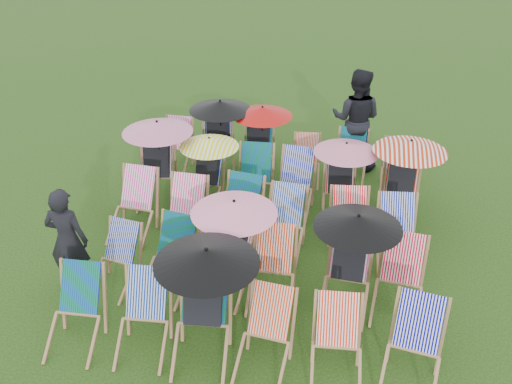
# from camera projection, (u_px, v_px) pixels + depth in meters

# --- Properties ---
(ground) EXTENTS (100.00, 100.00, 0.00)m
(ground) POSITION_uv_depth(u_px,v_px,m) (263.00, 248.00, 8.81)
(ground) COLOR black
(ground) RESTS_ON ground
(deckchair_0) EXTENTS (0.63, 0.88, 0.94)m
(deckchair_0) POSITION_uv_depth(u_px,v_px,m) (74.00, 312.00, 6.90)
(deckchair_0) COLOR #9A6E48
(deckchair_0) RESTS_ON ground
(deckchair_1) EXTENTS (0.67, 0.90, 0.94)m
(deckchair_1) POSITION_uv_depth(u_px,v_px,m) (143.00, 318.00, 6.82)
(deckchair_1) COLOR #9A6E48
(deckchair_1) RESTS_ON ground
(deckchair_2) EXTENTS (1.22, 1.29, 1.45)m
(deckchair_2) POSITION_uv_depth(u_px,v_px,m) (203.00, 302.00, 6.62)
(deckchair_2) COLOR #9A6E48
(deckchair_2) RESTS_ON ground
(deckchair_3) EXTENTS (0.72, 0.92, 0.91)m
(deckchair_3) POSITION_uv_depth(u_px,v_px,m) (265.00, 336.00, 6.58)
(deckchair_3) COLOR #9A6E48
(deckchair_3) RESTS_ON ground
(deckchair_4) EXTENTS (0.65, 0.88, 0.92)m
(deckchair_4) POSITION_uv_depth(u_px,v_px,m) (337.00, 346.00, 6.44)
(deckchair_4) COLOR #9A6E48
(deckchair_4) RESTS_ON ground
(deckchair_5) EXTENTS (0.80, 1.00, 0.97)m
(deckchair_5) POSITION_uv_depth(u_px,v_px,m) (414.00, 350.00, 6.37)
(deckchair_5) COLOR #9A6E48
(deckchair_5) RESTS_ON ground
(deckchair_6) EXTENTS (0.71, 0.88, 0.86)m
(deckchair_6) POSITION_uv_depth(u_px,v_px,m) (115.00, 260.00, 7.87)
(deckchair_6) COLOR #9A6E48
(deckchair_6) RESTS_ON ground
(deckchair_7) EXTENTS (0.81, 1.00, 0.97)m
(deckchair_7) POSITION_uv_depth(u_px,v_px,m) (169.00, 259.00, 7.80)
(deckchair_7) COLOR #9A6E48
(deckchair_7) RESTS_ON ground
(deckchair_8) EXTENTS (1.15, 1.23, 1.37)m
(deckchair_8) POSITION_uv_depth(u_px,v_px,m) (229.00, 245.00, 7.66)
(deckchair_8) COLOR #9A6E48
(deckchair_8) RESTS_ON ground
(deckchair_9) EXTENTS (0.64, 0.89, 0.96)m
(deckchair_9) POSITION_uv_depth(u_px,v_px,m) (272.00, 270.00, 7.59)
(deckchair_9) COLOR #9A6E48
(deckchair_9) RESTS_ON ground
(deckchair_10) EXTENTS (1.14, 1.20, 1.35)m
(deckchair_10) POSITION_uv_depth(u_px,v_px,m) (350.00, 261.00, 7.39)
(deckchair_10) COLOR #9A6E48
(deckchair_10) RESTS_ON ground
(deckchair_11) EXTENTS (0.76, 0.97, 0.97)m
(deckchair_11) POSITION_uv_depth(u_px,v_px,m) (400.00, 281.00, 7.39)
(deckchair_11) COLOR #9A6E48
(deckchair_11) RESTS_ON ground
(deckchair_12) EXTENTS (0.73, 0.97, 0.99)m
(deckchair_12) POSITION_uv_depth(u_px,v_px,m) (132.00, 206.00, 8.95)
(deckchair_12) COLOR #9A6E48
(deckchair_12) RESTS_ON ground
(deckchair_13) EXTENTS (0.70, 0.95, 1.00)m
(deckchair_13) POSITION_uv_depth(u_px,v_px,m) (183.00, 215.00, 8.71)
(deckchair_13) COLOR #9A6E48
(deckchair_13) RESTS_ON ground
(deckchair_14) EXTENTS (0.81, 1.02, 1.00)m
(deckchair_14) POSITION_uv_depth(u_px,v_px,m) (237.00, 215.00, 8.72)
(deckchair_14) COLOR #9A6E48
(deckchair_14) RESTS_ON ground
(deckchair_15) EXTENTS (0.70, 0.92, 0.94)m
(deckchair_15) POSITION_uv_depth(u_px,v_px,m) (284.00, 223.00, 8.58)
(deckchair_15) COLOR #9A6E48
(deckchair_15) RESTS_ON ground
(deckchair_16) EXTENTS (0.73, 0.95, 0.97)m
(deckchair_16) POSITION_uv_depth(u_px,v_px,m) (350.00, 228.00, 8.44)
(deckchair_16) COLOR #9A6E48
(deckchair_16) RESTS_ON ground
(deckchair_17) EXTENTS (0.70, 0.92, 0.96)m
(deckchair_17) POSITION_uv_depth(u_px,v_px,m) (398.00, 235.00, 8.30)
(deckchair_17) COLOR #9A6E48
(deckchair_17) RESTS_ON ground
(deckchair_18) EXTENTS (1.19, 1.29, 1.42)m
(deckchair_18) POSITION_uv_depth(u_px,v_px,m) (157.00, 160.00, 9.74)
(deckchair_18) COLOR #9A6E48
(deckchair_18) RESTS_ON ground
(deckchair_19) EXTENTS (1.01, 1.06, 1.19)m
(deckchair_19) POSITION_uv_depth(u_px,v_px,m) (206.00, 170.00, 9.69)
(deckchair_19) COLOR #9A6E48
(deckchair_19) RESTS_ON ground
(deckchair_20) EXTENTS (0.69, 0.94, 0.99)m
(deckchair_20) POSITION_uv_depth(u_px,v_px,m) (254.00, 180.00, 9.67)
(deckchair_20) COLOR #9A6E48
(deckchair_20) RESTS_ON ground
(deckchair_21) EXTENTS (0.75, 0.98, 0.99)m
(deckchair_21) POSITION_uv_depth(u_px,v_px,m) (294.00, 184.00, 9.54)
(deckchair_21) COLOR #9A6E48
(deckchair_21) RESTS_ON ground
(deckchair_22) EXTENTS (1.06, 1.12, 1.25)m
(deckchair_22) POSITION_uv_depth(u_px,v_px,m) (342.00, 178.00, 9.37)
(deckchair_22) COLOR #9A6E48
(deckchair_22) RESTS_ON ground
(deckchair_23) EXTENTS (1.17, 1.24, 1.39)m
(deckchair_23) POSITION_uv_depth(u_px,v_px,m) (403.00, 180.00, 9.18)
(deckchair_23) COLOR #9A6E48
(deckchair_23) RESTS_ON ground
(deckchair_24) EXTENTS (0.65, 0.87, 0.92)m
(deckchair_24) POSITION_uv_depth(u_px,v_px,m) (174.00, 146.00, 10.87)
(deckchair_24) COLOR #9A6E48
(deckchair_24) RESTS_ON ground
(deckchair_25) EXTENTS (1.16, 1.26, 1.37)m
(deckchair_25) POSITION_uv_depth(u_px,v_px,m) (219.00, 136.00, 10.65)
(deckchair_25) COLOR #9A6E48
(deckchair_25) RESTS_ON ground
(deckchair_26) EXTENTS (1.10, 1.17, 1.31)m
(deckchair_26) POSITION_uv_depth(u_px,v_px,m) (260.00, 140.00, 10.56)
(deckchair_26) COLOR #9A6E48
(deckchair_26) RESTS_ON ground
(deckchair_27) EXTENTS (0.57, 0.77, 0.81)m
(deckchair_27) POSITION_uv_depth(u_px,v_px,m) (306.00, 161.00, 10.47)
(deckchair_27) COLOR #9A6E48
(deckchair_27) RESTS_ON ground
(deckchair_28) EXTENTS (0.68, 0.89, 0.91)m
(deckchair_28) POSITION_uv_depth(u_px,v_px,m) (350.00, 159.00, 10.41)
(deckchair_28) COLOR #9A6E48
(deckchair_28) RESTS_ON ground
(deckchair_29) EXTENTS (0.57, 0.78, 0.83)m
(deckchair_29) POSITION_uv_depth(u_px,v_px,m) (396.00, 166.00, 10.26)
(deckchair_29) COLOR #9A6E48
(deckchair_29) RESTS_ON ground
(person_left) EXTENTS (0.58, 0.38, 1.58)m
(person_left) POSITION_uv_depth(u_px,v_px,m) (68.00, 240.00, 7.65)
(person_left) COLOR black
(person_left) RESTS_ON ground
(person_rear) EXTENTS (1.07, 0.91, 1.95)m
(person_rear) POSITION_uv_depth(u_px,v_px,m) (356.00, 119.00, 10.69)
(person_rear) COLOR black
(person_rear) RESTS_ON ground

